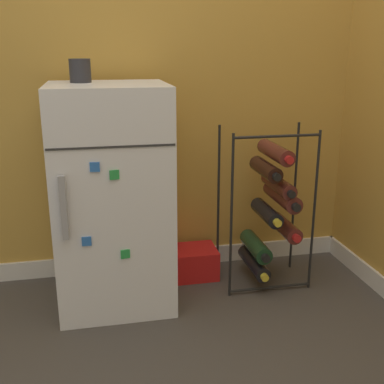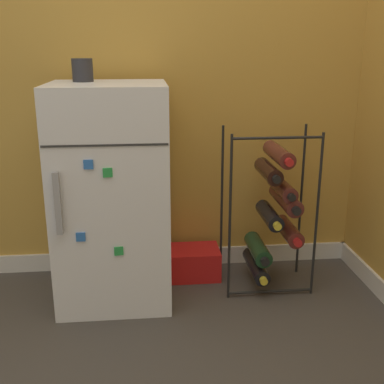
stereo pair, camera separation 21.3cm
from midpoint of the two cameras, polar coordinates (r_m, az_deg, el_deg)
ground_plane at (r=1.95m, az=-0.08°, el=-17.35°), size 14.00×14.00×0.00m
wall_back at (r=2.34m, az=-3.97°, el=20.40°), size 6.66×0.07×2.50m
mini_fridge at (r=2.09m, az=-12.31°, el=-0.72°), size 0.48×0.48×0.95m
wine_rack at (r=2.25m, az=6.64°, el=-1.92°), size 0.40×0.32×0.75m
soda_box at (r=2.40m, az=-2.63°, el=-8.37°), size 0.24×0.19×0.14m
fridge_top_cup at (r=2.08m, az=-16.09°, el=13.64°), size 0.09×0.09×0.09m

